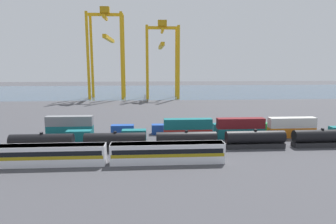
# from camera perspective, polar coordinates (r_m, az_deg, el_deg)

# --- Properties ---
(ground_plane) EXTENTS (420.00, 420.00, 0.00)m
(ground_plane) POSITION_cam_1_polar(r_m,az_deg,el_deg) (116.19, 1.19, 0.03)
(ground_plane) COLOR #424247
(harbour_water) EXTENTS (400.00, 110.00, 0.01)m
(harbour_water) POSITION_cam_1_polar(r_m,az_deg,el_deg) (208.73, -1.03, 4.15)
(harbour_water) COLOR #384C60
(harbour_water) RESTS_ON ground_plane
(passenger_train) EXTENTS (44.34, 3.14, 3.90)m
(passenger_train) POSITION_cam_1_polar(r_m,az_deg,el_deg) (56.77, -11.65, -7.86)
(passenger_train) COLOR silver
(passenger_train) RESTS_ON ground_plane
(freight_tank_row) EXTENTS (76.00, 2.82, 4.28)m
(freight_tank_row) POSITION_cam_1_polar(r_m,az_deg,el_deg) (65.34, 3.60, -5.53)
(freight_tank_row) COLOR #232326
(freight_tank_row) RESTS_ON ground_plane
(shipping_container_0) EXTENTS (6.04, 2.44, 2.60)m
(shipping_container_0) POSITION_cam_1_polar(r_m,az_deg,el_deg) (75.56, -16.98, -4.44)
(shipping_container_0) COLOR #146066
(shipping_container_0) RESTS_ON ground_plane
(shipping_container_1) EXTENTS (6.04, 2.44, 2.60)m
(shipping_container_1) POSITION_cam_1_polar(r_m,az_deg,el_deg) (73.64, -6.64, -4.44)
(shipping_container_1) COLOR #146066
(shipping_container_1) RESTS_ON ground_plane
(shipping_container_2) EXTENTS (12.10, 2.44, 2.60)m
(shipping_container_2) POSITION_cam_1_polar(r_m,az_deg,el_deg) (74.19, 3.89, -4.30)
(shipping_container_2) COLOR #AD211C
(shipping_container_2) RESTS_ON ground_plane
(shipping_container_3) EXTENTS (12.10, 2.44, 2.60)m
(shipping_container_3) POSITION_cam_1_polar(r_m,az_deg,el_deg) (73.62, 3.91, -2.33)
(shipping_container_3) COLOR #146066
(shipping_container_3) RESTS_ON shipping_container_2
(shipping_container_4) EXTENTS (12.10, 2.44, 2.60)m
(shipping_container_4) POSITION_cam_1_polar(r_m,az_deg,el_deg) (77.14, 13.93, -4.03)
(shipping_container_4) COLOR #146066
(shipping_container_4) RESTS_ON ground_plane
(shipping_container_5) EXTENTS (12.10, 2.44, 2.60)m
(shipping_container_5) POSITION_cam_1_polar(r_m,az_deg,el_deg) (76.60, 14.00, -2.13)
(shipping_container_5) COLOR maroon
(shipping_container_5) RESTS_ON shipping_container_4
(shipping_container_6) EXTENTS (12.10, 2.44, 2.60)m
(shipping_container_6) POSITION_cam_1_polar(r_m,az_deg,el_deg) (82.24, 22.97, -3.67)
(shipping_container_6) COLOR orange
(shipping_container_6) RESTS_ON ground_plane
(shipping_container_7) EXTENTS (12.10, 2.44, 2.60)m
(shipping_container_7) POSITION_cam_1_polar(r_m,az_deg,el_deg) (81.73, 23.08, -1.90)
(shipping_container_7) COLOR silver
(shipping_container_7) RESTS_ON shipping_container_6
(shipping_container_10) EXTENTS (12.10, 2.44, 2.60)m
(shipping_container_10) POSITION_cam_1_polar(r_m,az_deg,el_deg) (82.13, -18.59, -3.44)
(shipping_container_10) COLOR #146066
(shipping_container_10) RESTS_ON ground_plane
(shipping_container_11) EXTENTS (12.10, 2.44, 2.60)m
(shipping_container_11) POSITION_cam_1_polar(r_m,az_deg,el_deg) (81.62, -18.68, -1.65)
(shipping_container_11) COLOR slate
(shipping_container_11) RESTS_ON shipping_container_10
(shipping_container_12) EXTENTS (6.04, 2.44, 2.60)m
(shipping_container_12) POSITION_cam_1_polar(r_m,az_deg,el_deg) (79.70, -8.87, -3.43)
(shipping_container_12) COLOR #1C4299
(shipping_container_12) RESTS_ON ground_plane
(shipping_container_13) EXTENTS (12.10, 2.44, 2.60)m
(shipping_container_13) POSITION_cam_1_polar(r_m,az_deg,el_deg) (79.66, 1.15, -3.33)
(shipping_container_13) COLOR #1C4299
(shipping_container_13) RESTS_ON ground_plane
(shipping_container_14) EXTENTS (6.04, 2.44, 2.60)m
(shipping_container_14) POSITION_cam_1_polar(r_m,az_deg,el_deg) (82.01, 10.89, -3.13)
(shipping_container_14) COLOR #146066
(shipping_container_14) RESTS_ON ground_plane
(shipping_container_15) EXTENTS (12.10, 2.44, 2.60)m
(shipping_container_15) POSITION_cam_1_polar(r_m,az_deg,el_deg) (86.55, 19.84, -2.87)
(shipping_container_15) COLOR #197538
(shipping_container_15) RESTS_ON ground_plane
(gantry_crane_west) EXTENTS (19.46, 38.91, 49.16)m
(gantry_crane_west) POSITION_cam_1_polar(r_m,az_deg,el_deg) (169.96, -11.88, 12.72)
(gantry_crane_west) COLOR gold
(gantry_crane_west) RESTS_ON ground_plane
(gantry_crane_central) EXTENTS (18.47, 41.17, 42.50)m
(gantry_crane_central) POSITION_cam_1_polar(r_m,az_deg,el_deg) (168.98, -1.17, 11.75)
(gantry_crane_central) COLOR gold
(gantry_crane_central) RESTS_ON ground_plane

